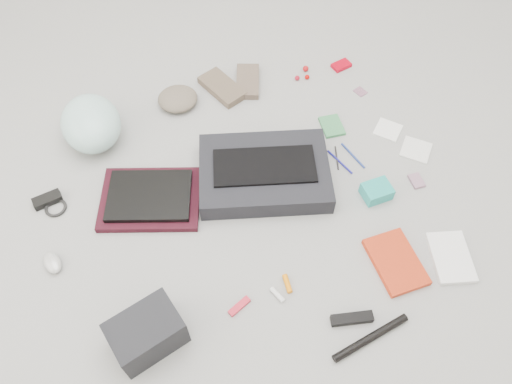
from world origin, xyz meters
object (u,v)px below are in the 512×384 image
object	(u,v)px
messenger_bag	(264,173)
accordion_wallet	(377,191)
book_red	(396,262)
laptop	(149,196)
bike_helmet	(91,123)
camera_bag	(147,333)

from	to	relation	value
messenger_bag	accordion_wallet	xyz separation A→B (m)	(0.38, -0.23, -0.02)
book_red	messenger_bag	bearing A→B (deg)	122.06
laptop	bike_helmet	bearing A→B (deg)	129.17
accordion_wallet	messenger_bag	bearing A→B (deg)	148.68
accordion_wallet	book_red	bearing A→B (deg)	-105.23
messenger_bag	accordion_wallet	world-z (taller)	messenger_bag
laptop	book_red	size ratio (longest dim) A/B	1.36
messenger_bag	bike_helmet	bearing A→B (deg)	159.35
bike_helmet	messenger_bag	bearing A→B (deg)	-38.28
messenger_bag	camera_bag	xyz separation A→B (m)	(-0.59, -0.47, 0.03)
messenger_bag	book_red	world-z (taller)	messenger_bag
accordion_wallet	laptop	bearing A→B (deg)	160.44
camera_bag	accordion_wallet	xyz separation A→B (m)	(0.96, 0.24, -0.04)
camera_bag	accordion_wallet	bearing A→B (deg)	0.51
camera_bag	book_red	size ratio (longest dim) A/B	0.94
bike_helmet	book_red	world-z (taller)	bike_helmet
camera_bag	book_red	bearing A→B (deg)	-16.45
bike_helmet	accordion_wallet	xyz separation A→B (m)	(0.96, -0.69, -0.06)
camera_bag	bike_helmet	bearing A→B (deg)	76.38
laptop	camera_bag	size ratio (longest dim) A/B	1.44
bike_helmet	accordion_wallet	size ratio (longest dim) A/B	2.79
messenger_bag	book_red	distance (m)	0.60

